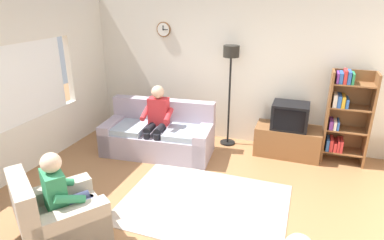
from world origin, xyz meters
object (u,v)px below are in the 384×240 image
tv_stand (287,141)px  bookshelf (345,116)px  tv (290,116)px  person_in_left_armchair (64,193)px  floor_lamp (231,68)px  armchair_near_window (60,219)px  person_on_couch (157,118)px  couch (159,136)px

tv_stand → bookshelf: 1.02m
tv → person_in_left_armchair: (-2.20, -3.05, -0.13)m
tv_stand → floor_lamp: floor_lamp is taller
armchair_near_window → person_on_couch: person_on_couch is taller
tv → bookshelf: bookshelf is taller
tv → armchair_near_window: 3.87m
couch → floor_lamp: (1.08, 0.77, 1.14)m
bookshelf → armchair_near_window: (-3.10, -3.22, -0.52)m
tv_stand → person_in_left_armchair: bearing=-125.5°
bookshelf → person_on_couch: size_ratio=1.27×
floor_lamp → person_in_left_armchair: size_ratio=1.65×
floor_lamp → armchair_near_window: 3.63m
couch → armchair_near_window: same height
person_on_couch → couch: bearing=106.5°
tv_stand → tv: (0.00, -0.02, 0.48)m
tv → armchair_near_window: tv is taller
floor_lamp → person_on_couch: bearing=-139.8°
armchair_near_window → tv: bearing=54.2°
tv → person_on_couch: 2.27m
couch → tv_stand: (2.17, 0.67, -0.05)m
bookshelf → armchair_near_window: bearing=-133.9°
floor_lamp → person_in_left_armchair: floor_lamp is taller
bookshelf → couch: bearing=-166.2°
bookshelf → floor_lamp: 2.05m
couch → floor_lamp: 1.75m
couch → person_on_couch: 0.40m
floor_lamp → person_on_couch: (-1.05, -0.88, -0.75)m
armchair_near_window → person_on_couch: (0.11, 2.36, 0.41)m
bookshelf → person_in_left_armchair: 4.38m
bookshelf → floor_lamp: size_ratio=0.85×
tv_stand → floor_lamp: size_ratio=0.59×
couch → tv_stand: bearing=17.2°
armchair_near_window → person_in_left_armchair: 0.33m
floor_lamp → person_on_couch: floor_lamp is taller
tv → armchair_near_window: bearing=-125.8°
couch → floor_lamp: floor_lamp is taller
tv → person_in_left_armchair: size_ratio=0.54×
tv_stand → armchair_near_window: armchair_near_window is taller
bookshelf → floor_lamp: bearing=179.2°
armchair_near_window → person_in_left_armchair: person_in_left_armchair is taller
tv_stand → person_on_couch: size_ratio=0.89×
couch → person_in_left_armchair: bearing=-90.5°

